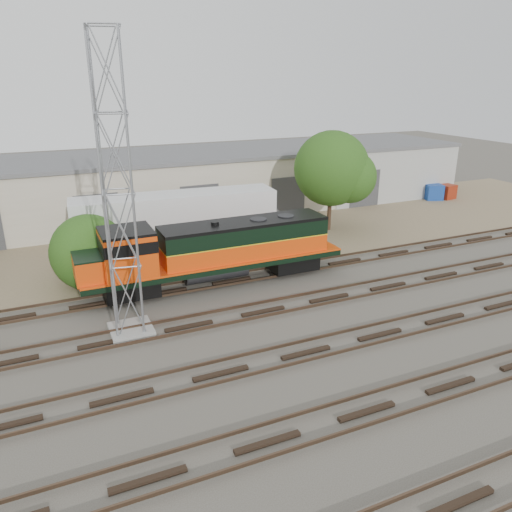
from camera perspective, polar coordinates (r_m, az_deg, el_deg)
name	(u,v)px	position (r m, az deg, el deg)	size (l,w,h in m)	color
ground	(276,325)	(24.89, 2.28, -7.88)	(140.00, 140.00, 0.00)	#47423A
dirt_strip	(188,239)	(37.88, -7.80, 1.91)	(80.00, 16.00, 0.02)	#726047
tracks	(306,353)	(22.55, 5.72, -10.92)	(80.00, 20.40, 0.28)	black
warehouse	(160,185)	(44.70, -10.87, 8.02)	(58.40, 10.40, 5.30)	beige
locomotive	(211,251)	(28.70, -5.15, 0.63)	(15.42, 2.71, 3.71)	black
signal_tower	(118,197)	(22.78, -15.44, 6.48)	(1.99, 1.99, 13.47)	gray
semi_trailer	(181,216)	(34.37, -8.58, 4.56)	(13.74, 3.77, 4.17)	silver
dumpster_blue	(433,192)	(52.77, 19.61, 6.91)	(1.60, 1.50, 1.50)	navy
dumpster_red	(446,192)	(53.62, 20.94, 6.88)	(1.50, 1.40, 1.40)	maroon
tree_mid	(94,254)	(30.39, -18.03, 0.18)	(4.66, 4.44, 4.44)	#382619
tree_east	(336,171)	(39.21, 9.16, 9.60)	(6.05, 5.76, 7.77)	#382619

